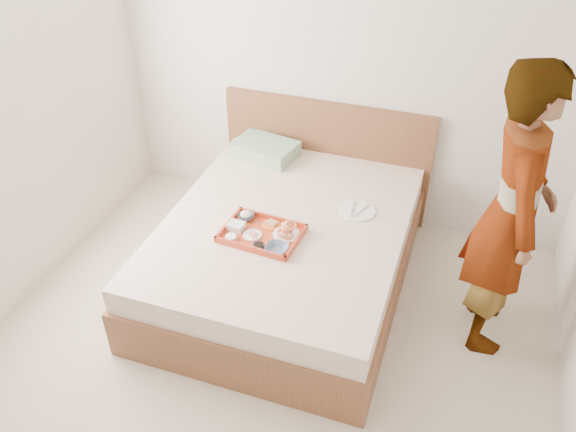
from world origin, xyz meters
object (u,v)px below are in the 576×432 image
(tray, at_px, (262,233))
(person, at_px, (511,214))
(bed, at_px, (286,251))
(dinner_plate, at_px, (357,211))

(tray, distance_m, person, 1.49)
(tray, bearing_deg, bed, 70.28)
(dinner_plate, bearing_deg, bed, -148.75)
(bed, xyz_separation_m, dinner_plate, (0.42, 0.26, 0.27))
(dinner_plate, xyz_separation_m, person, (0.92, -0.27, 0.37))
(person, bearing_deg, dinner_plate, 66.43)
(tray, xyz_separation_m, person, (1.44, 0.19, 0.36))
(tray, xyz_separation_m, dinner_plate, (0.52, 0.46, -0.02))
(tray, bearing_deg, dinner_plate, 46.24)
(bed, relative_size, dinner_plate, 8.12)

